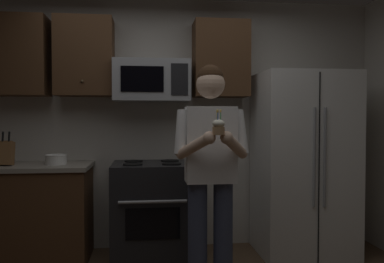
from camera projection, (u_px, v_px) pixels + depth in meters
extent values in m
cube|color=beige|center=(166.00, 123.00, 4.20)|extent=(4.40, 0.10, 2.60)
cube|color=black|center=(152.00, 210.00, 3.82)|extent=(0.76, 0.66, 0.92)
cube|color=black|center=(153.00, 224.00, 3.49)|extent=(0.48, 0.01, 0.28)
cylinder|color=#99999E|center=(153.00, 202.00, 3.46)|extent=(0.60, 0.03, 0.03)
cylinder|color=black|center=(133.00, 164.00, 3.64)|extent=(0.18, 0.18, 0.01)
cylinder|color=black|center=(172.00, 164.00, 3.69)|extent=(0.18, 0.18, 0.01)
cylinder|color=black|center=(134.00, 161.00, 3.92)|extent=(0.18, 0.18, 0.01)
cylinder|color=black|center=(170.00, 161.00, 3.96)|extent=(0.18, 0.18, 0.01)
cube|color=#9EA0A5|center=(152.00, 81.00, 3.90)|extent=(0.74, 0.40, 0.40)
cube|color=black|center=(142.00, 79.00, 3.68)|extent=(0.40, 0.01, 0.24)
cube|color=black|center=(180.00, 79.00, 3.73)|extent=(0.16, 0.01, 0.30)
cube|color=white|center=(303.00, 164.00, 3.94)|extent=(0.90, 0.72, 1.80)
cylinder|color=gray|center=(314.00, 157.00, 3.56)|extent=(0.02, 0.02, 0.90)
cylinder|color=gray|center=(325.00, 157.00, 3.57)|extent=(0.02, 0.02, 0.90)
cube|color=black|center=(319.00, 168.00, 3.57)|extent=(0.01, 0.01, 1.74)
cube|color=#4C301C|center=(5.00, 56.00, 3.78)|extent=(0.80, 0.34, 0.76)
cube|color=#4C301C|center=(85.00, 57.00, 3.87)|extent=(0.55, 0.34, 0.76)
sphere|color=brown|center=(82.00, 81.00, 3.70)|extent=(0.03, 0.03, 0.03)
cube|color=#4C301C|center=(221.00, 60.00, 4.02)|extent=(0.55, 0.34, 0.76)
sphere|color=brown|center=(224.00, 83.00, 3.85)|extent=(0.03, 0.03, 0.03)
cube|color=#4C301C|center=(13.00, 216.00, 3.69)|extent=(1.40, 0.62, 0.88)
cube|color=gray|center=(12.00, 167.00, 3.68)|extent=(1.44, 0.66, 0.04)
cube|color=brown|center=(4.00, 153.00, 3.62)|extent=(0.16, 0.15, 0.24)
cylinder|color=black|center=(3.00, 137.00, 3.59)|extent=(0.02, 0.04, 0.09)
cylinder|color=black|center=(9.00, 137.00, 3.60)|extent=(0.02, 0.04, 0.09)
cylinder|color=white|center=(56.00, 160.00, 3.69)|extent=(0.19, 0.19, 0.09)
torus|color=white|center=(56.00, 155.00, 3.69)|extent=(0.20, 0.20, 0.01)
cylinder|color=#383F59|center=(197.00, 238.00, 3.04)|extent=(0.15, 0.15, 0.86)
cylinder|color=#383F59|center=(223.00, 237.00, 3.06)|extent=(0.15, 0.15, 0.86)
cube|color=white|center=(210.00, 144.00, 3.03)|extent=(0.38, 0.22, 0.58)
sphere|color=beige|center=(211.00, 84.00, 3.01)|extent=(0.22, 0.22, 0.22)
sphere|color=#382314|center=(210.00, 78.00, 3.02)|extent=(0.20, 0.20, 0.20)
cylinder|color=white|center=(182.00, 132.00, 2.97)|extent=(0.15, 0.18, 0.35)
cylinder|color=beige|center=(194.00, 147.00, 2.82)|extent=(0.26, 0.33, 0.21)
sphere|color=beige|center=(209.00, 138.00, 2.70)|extent=(0.09, 0.09, 0.09)
cylinder|color=white|center=(240.00, 132.00, 3.02)|extent=(0.15, 0.18, 0.35)
cylinder|color=beige|center=(235.00, 146.00, 2.86)|extent=(0.26, 0.33, 0.21)
sphere|color=beige|center=(227.00, 138.00, 2.72)|extent=(0.09, 0.09, 0.09)
cylinder|color=#A87F56|center=(218.00, 131.00, 2.69)|extent=(0.08, 0.08, 0.06)
ellipsoid|color=white|center=(219.00, 124.00, 2.69)|extent=(0.09, 0.09, 0.06)
cylinder|color=#4CBF66|center=(221.00, 117.00, 2.69)|extent=(0.01, 0.01, 0.06)
ellipsoid|color=#FFD159|center=(221.00, 111.00, 2.69)|extent=(0.01, 0.01, 0.02)
cylinder|color=#F2D84C|center=(217.00, 117.00, 2.70)|extent=(0.01, 0.01, 0.06)
ellipsoid|color=#FFD159|center=(217.00, 111.00, 2.70)|extent=(0.01, 0.01, 0.02)
cylinder|color=#4C7FE5|center=(218.00, 117.00, 2.67)|extent=(0.01, 0.01, 0.06)
ellipsoid|color=#FFD159|center=(218.00, 111.00, 2.67)|extent=(0.01, 0.01, 0.02)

